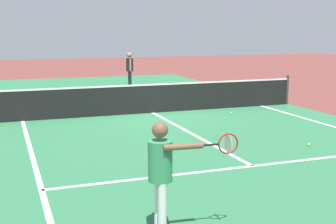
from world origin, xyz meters
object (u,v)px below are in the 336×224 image
tennis_ball_near_net (231,113)px  tennis_ball_mid_court (309,145)px  player_far (130,67)px  net (153,98)px  player_near (162,167)px

tennis_ball_near_net → tennis_ball_mid_court: size_ratio=1.00×
player_far → tennis_ball_near_net: bearing=-78.9°
net → tennis_ball_near_net: net is taller
net → tennis_ball_near_net: 2.61m
net → player_far: (0.90, 6.07, 0.55)m
player_far → tennis_ball_mid_court: size_ratio=25.65×
tennis_ball_near_net → tennis_ball_mid_court: same height
net → player_far: 6.16m
player_near → net: bearing=72.6°
player_far → tennis_ball_near_net: (1.41, -7.19, -1.01)m
net → tennis_ball_mid_court: net is taller
player_near → tennis_ball_near_net: player_near is taller
net → player_far: player_far is taller
net → tennis_ball_near_net: (2.31, -1.12, -0.46)m
player_far → net: bearing=-98.4°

